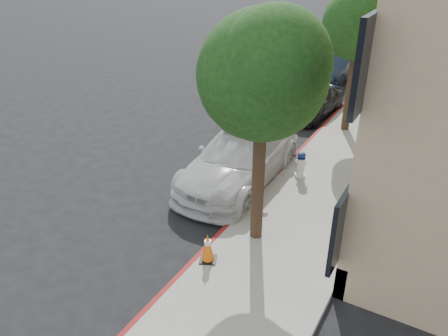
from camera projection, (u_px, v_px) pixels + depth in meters
name	position (u px, v px, depth m)	size (l,w,h in m)	color
ground	(201.00, 179.00, 13.91)	(120.00, 120.00, 0.00)	black
sidewalk	(384.00, 104.00, 19.99)	(3.20, 50.00, 0.15)	gray
curb_strip	(351.00, 98.00, 20.67)	(0.12, 50.00, 0.15)	maroon
tree_near	(264.00, 75.00, 9.09)	(2.92, 2.82, 5.62)	black
tree_mid	(360.00, 23.00, 15.29)	(2.77, 2.64, 5.43)	black
police_car	(241.00, 156.00, 13.49)	(2.45, 5.69, 1.78)	silver
parked_car_mid	(315.00, 101.00, 18.62)	(1.51, 3.76, 1.28)	black
parked_car_far	(338.00, 67.00, 23.38)	(1.44, 4.12, 1.36)	black
fire_hydrant	(301.00, 165.00, 13.54)	(0.35, 0.33, 0.85)	white
traffic_cone	(208.00, 247.00, 10.02)	(0.50, 0.50, 0.73)	black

